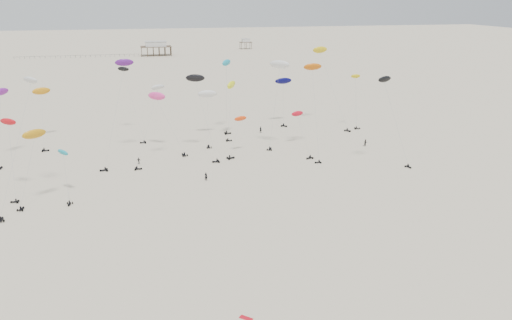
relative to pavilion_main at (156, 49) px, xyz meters
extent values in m
plane|color=beige|center=(10.00, -150.00, -4.22)|extent=(900.00, 900.00, 0.00)
cube|color=brown|center=(0.00, 0.00, 1.93)|extent=(21.00, 13.00, 0.30)
cube|color=silver|center=(0.00, 0.00, 3.68)|extent=(14.00, 8.40, 3.20)
cube|color=#B2B2AD|center=(0.00, 0.00, 5.43)|extent=(15.00, 9.00, 0.30)
cube|color=brown|center=(70.00, 30.00, 0.93)|extent=(9.00, 7.00, 0.30)
cube|color=silver|center=(70.00, 30.00, 2.28)|extent=(5.60, 4.20, 2.40)
cube|color=#B2B2AD|center=(70.00, 30.00, 3.63)|extent=(6.00, 4.50, 0.30)
cube|color=black|center=(-52.00, 0.00, -2.77)|extent=(80.00, 0.10, 0.10)
cylinder|color=gray|center=(46.62, -253.48, 6.32)|extent=(0.03, 0.03, 21.09)
ellipsoid|color=black|center=(43.62, -251.39, 16.91)|extent=(4.21, 2.75, 1.95)
cylinder|color=gray|center=(-36.62, -259.27, 7.79)|extent=(0.03, 0.03, 26.81)
ellipsoid|color=silver|center=(-33.72, -252.65, 19.74)|extent=(3.87, 3.64, 1.84)
cylinder|color=gray|center=(-39.28, -253.59, 3.34)|extent=(0.03, 0.03, 15.67)
ellipsoid|color=red|center=(-39.64, -249.99, 10.97)|extent=(4.02, 3.05, 1.87)
cylinder|color=gray|center=(-28.64, -257.43, 0.31)|extent=(0.03, 0.03, 10.44)
ellipsoid|color=#1798B0|center=(-29.17, -254.01, 4.82)|extent=(3.32, 3.57, 1.68)
cylinder|color=gray|center=(46.27, -213.55, 7.44)|extent=(0.03, 0.03, 26.27)
ellipsoid|color=gold|center=(43.81, -206.61, 19.25)|extent=(5.51, 3.12, 2.60)
cylinder|color=gray|center=(-35.08, -260.09, 2.94)|extent=(0.03, 0.03, 13.79)
ellipsoid|color=orange|center=(-33.21, -258.77, 10.27)|extent=(4.89, 4.02, 2.31)
cylinder|color=gray|center=(31.83, -207.62, 2.52)|extent=(0.03, 0.03, 13.23)
ellipsoid|color=#060548|center=(32.38, -204.86, 9.52)|extent=(5.80, 2.99, 2.78)
cylinder|color=gray|center=(-11.51, -238.49, 5.01)|extent=(0.03, 0.03, 19.68)
ellipsoid|color=silver|center=(-8.42, -234.76, 14.23)|extent=(3.97, 3.05, 1.80)
cylinder|color=gray|center=(5.50, -221.10, 1.81)|extent=(0.03, 0.03, 17.74)
ellipsoid|color=white|center=(6.47, -214.04, 8.11)|extent=(5.75, 2.66, 2.80)
ellipsoid|color=purple|center=(-46.73, -224.20, 12.78)|extent=(4.42, 4.86, 2.36)
cylinder|color=gray|center=(-19.24, -234.32, 7.60)|extent=(0.03, 0.03, 27.07)
ellipsoid|color=#5C1782|center=(-16.12, -227.24, 19.54)|extent=(4.72, 2.11, 2.33)
cylinder|color=gray|center=(10.47, -236.60, 0.47)|extent=(0.03, 0.03, 10.05)
ellipsoid|color=#FF420D|center=(12.33, -234.08, 5.04)|extent=(3.91, 2.59, 1.78)
cylinder|color=gray|center=(-15.00, -211.90, 5.30)|extent=(0.03, 0.03, 23.60)
ellipsoid|color=black|center=(-17.15, -204.40, 14.83)|extent=(4.11, 3.31, 1.84)
cylinder|color=gray|center=(3.04, -235.16, 5.45)|extent=(0.03, 0.03, 21.68)
ellipsoid|color=black|center=(1.43, -229.27, 15.30)|extent=(5.29, 3.07, 2.48)
cylinder|color=gray|center=(-39.60, -213.85, 2.57)|extent=(0.03, 0.03, 19.31)
ellipsoid|color=orange|center=(-40.42, -206.39, 9.55)|extent=(5.37, 3.60, 2.49)
cylinder|color=gray|center=(-5.62, -229.30, 2.89)|extent=(0.03, 0.03, 16.68)
ellipsoid|color=#F73A97|center=(-8.51, -224.70, 10.14)|extent=(5.25, 4.16, 2.47)
cylinder|color=gray|center=(21.83, -233.25, 7.03)|extent=(0.03, 0.03, 21.25)
ellipsoid|color=white|center=(23.22, -232.59, 18.54)|extent=(5.80, 5.07, 2.77)
cylinder|color=gray|center=(30.58, -240.74, 6.70)|extent=(0.03, 0.03, 24.61)
ellipsoid|color=#CF5C0A|center=(31.74, -234.11, 17.90)|extent=(4.96, 2.28, 2.45)
cylinder|color=gray|center=(12.12, -219.73, 3.20)|extent=(0.03, 0.03, 15.07)
ellipsoid|color=#F3FF15|center=(13.21, -216.61, 10.95)|extent=(4.44, 5.59, 2.64)
cylinder|color=gray|center=(12.48, -212.92, 6.18)|extent=(0.03, 0.03, 19.78)
ellipsoid|color=#199DC2|center=(12.94, -210.66, 16.62)|extent=(4.11, 4.47, 2.20)
cylinder|color=gray|center=(28.86, -236.72, 0.18)|extent=(0.03, 0.03, 15.59)
ellipsoid|color=red|center=(29.26, -229.86, 4.53)|extent=(3.94, 2.25, 1.84)
cylinder|color=gray|center=(52.52, -217.18, 3.94)|extent=(0.03, 0.03, 15.23)
ellipsoid|color=gold|center=(52.36, -215.82, 11.97)|extent=(3.08, 1.38, 1.50)
imported|color=black|center=(0.43, -253.17, -4.22)|extent=(0.99, 0.88, 2.25)
imported|color=black|center=(47.25, -236.42, -4.22)|extent=(1.16, 0.72, 2.30)
imported|color=black|center=(-14.32, -237.78, -4.22)|extent=(1.25, 0.82, 1.96)
imported|color=black|center=(22.27, -215.71, -4.22)|extent=(1.00, 0.93, 2.27)
cube|color=red|center=(-1.36, -304.97, -4.22)|extent=(1.80, 1.73, 0.07)
camera|label=1|loc=(-12.62, -358.81, 35.68)|focal=35.00mm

